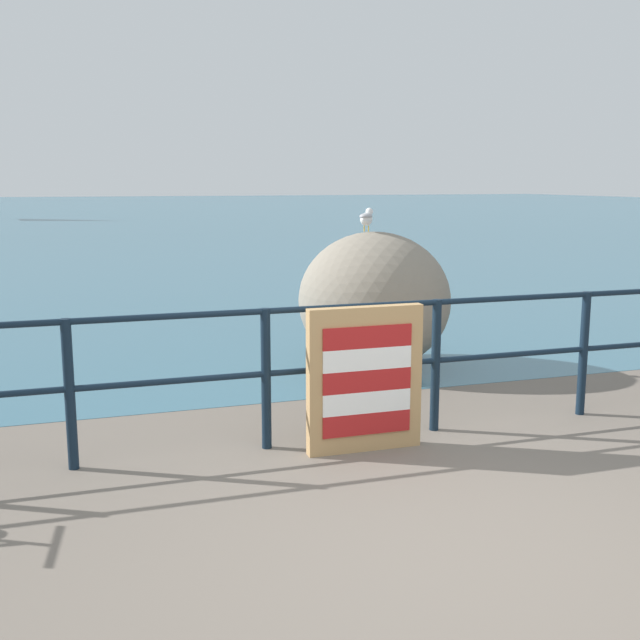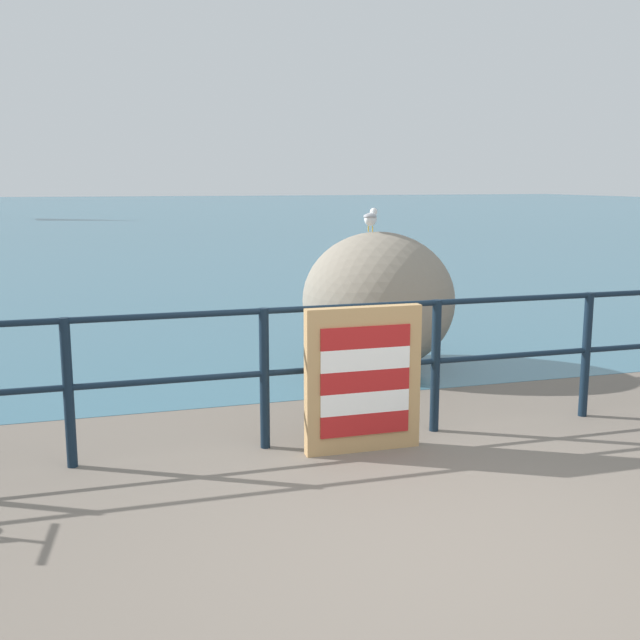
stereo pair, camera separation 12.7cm
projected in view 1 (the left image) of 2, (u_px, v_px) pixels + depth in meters
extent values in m
cube|color=#6B6056|center=(140.00, 247.00, 22.81)|extent=(120.00, 120.00, 0.10)
cube|color=#38667A|center=(102.00, 211.00, 48.92)|extent=(120.00, 90.00, 0.01)
cylinder|color=black|center=(70.00, 395.00, 5.06)|extent=(0.07, 0.07, 1.02)
cylinder|color=black|center=(266.00, 379.00, 5.46)|extent=(0.07, 0.07, 1.02)
cylinder|color=black|center=(436.00, 366.00, 5.86)|extent=(0.07, 0.07, 1.02)
cylinder|color=black|center=(583.00, 354.00, 6.26)|extent=(0.07, 0.07, 1.02)
cylinder|color=black|center=(354.00, 307.00, 5.58)|extent=(9.30, 0.04, 0.04)
cylinder|color=black|center=(354.00, 367.00, 5.66)|extent=(9.30, 0.04, 0.04)
cube|color=tan|center=(365.00, 379.00, 5.42)|extent=(0.84, 0.09, 1.04)
cube|color=#AD1E1E|center=(367.00, 424.00, 5.43)|extent=(0.66, 0.01, 0.16)
cube|color=white|center=(367.00, 403.00, 5.40)|extent=(0.66, 0.01, 0.16)
cube|color=#AD1E1E|center=(367.00, 381.00, 5.38)|extent=(0.66, 0.01, 0.16)
cube|color=white|center=(368.00, 359.00, 5.35)|extent=(0.66, 0.01, 0.16)
cube|color=#AD1E1E|center=(368.00, 337.00, 5.32)|extent=(0.66, 0.01, 0.16)
ellipsoid|color=gray|center=(374.00, 301.00, 7.82)|extent=(1.54, 1.58, 1.39)
cylinder|color=gold|center=(364.00, 229.00, 7.70)|extent=(0.01, 0.01, 0.06)
cylinder|color=gold|center=(368.00, 229.00, 7.68)|extent=(0.01, 0.01, 0.06)
ellipsoid|color=white|center=(366.00, 219.00, 7.67)|extent=(0.24, 0.28, 0.13)
ellipsoid|color=#9E9EA3|center=(366.00, 216.00, 7.65)|extent=(0.24, 0.27, 0.06)
sphere|color=white|center=(369.00, 212.00, 7.77)|extent=(0.08, 0.08, 0.08)
cone|color=gold|center=(370.00, 212.00, 7.82)|extent=(0.05, 0.05, 0.02)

